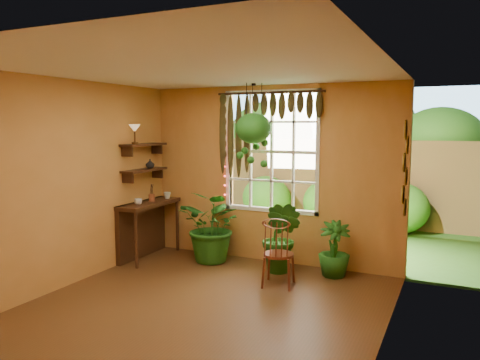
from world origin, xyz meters
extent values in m
plane|color=#543118|center=(0.00, 0.00, 0.00)|extent=(4.50, 4.50, 0.00)
plane|color=white|center=(0.00, 0.00, 2.70)|extent=(4.50, 4.50, 0.00)
plane|color=#CA8A45|center=(0.00, 2.25, 1.35)|extent=(4.00, 0.00, 4.00)
plane|color=#CA8A45|center=(-2.00, 0.00, 1.35)|extent=(0.00, 4.50, 4.50)
plane|color=#CA8A45|center=(2.00, 0.00, 1.35)|extent=(0.00, 4.50, 4.50)
cube|color=white|center=(0.00, 2.28, 1.70)|extent=(1.52, 0.10, 1.86)
cube|color=white|center=(0.00, 2.31, 1.70)|extent=(1.38, 0.01, 1.78)
cylinder|color=#3C2210|center=(0.00, 2.17, 2.58)|extent=(1.70, 0.04, 0.04)
cube|color=#3C2210|center=(-1.80, 1.60, 0.87)|extent=(0.40, 1.20, 0.06)
cube|color=#3C2210|center=(-1.96, 1.60, 0.45)|extent=(0.08, 1.18, 0.90)
cylinder|color=#3C2210|center=(-1.64, 1.05, 0.43)|extent=(0.05, 0.05, 0.86)
cylinder|color=#3C2210|center=(-1.64, 2.15, 0.43)|extent=(0.05, 0.05, 0.86)
cube|color=#3C2210|center=(-1.88, 1.60, 1.40)|extent=(0.25, 0.90, 0.04)
cube|color=#3C2210|center=(-1.88, 1.60, 1.80)|extent=(0.25, 0.90, 0.04)
cube|color=#32621C|center=(0.00, 7.25, -0.02)|extent=(14.00, 10.00, 0.04)
cube|color=brown|center=(0.00, 5.45, 0.90)|extent=(12.00, 0.10, 1.80)
plane|color=#98CFFE|center=(0.00, 9.05, 1.55)|extent=(12.00, 0.00, 12.00)
cylinder|color=brown|center=(0.51, 1.25, 0.42)|extent=(0.46, 0.46, 0.04)
torus|color=brown|center=(0.54, 1.08, 0.87)|extent=(0.38, 0.09, 0.38)
imported|color=#134311|center=(-0.77, 1.83, 0.56)|extent=(1.13, 1.02, 1.12)
imported|color=#134311|center=(0.36, 1.76, 0.52)|extent=(0.67, 0.59, 1.04)
imported|color=#134311|center=(1.08, 1.93, 0.39)|extent=(0.57, 0.57, 0.77)
ellipsoid|color=black|center=(-0.12, 1.86, 1.98)|extent=(0.31, 0.31, 0.19)
ellipsoid|color=#134311|center=(-0.12, 1.86, 2.06)|extent=(0.52, 0.52, 0.44)
imported|color=silver|center=(-1.78, 1.30, 0.95)|extent=(0.12, 0.12, 0.10)
imported|color=beige|center=(-1.72, 1.99, 0.95)|extent=(0.13, 0.13, 0.11)
cylinder|color=brown|center=(-1.80, 1.67, 0.96)|extent=(0.09, 0.09, 0.11)
imported|color=#B2AD99|center=(-1.87, 1.74, 1.49)|extent=(0.17, 0.17, 0.14)
cylinder|color=#503117|center=(-1.86, 1.36, 1.83)|extent=(0.10, 0.10, 0.03)
cylinder|color=#503117|center=(-1.86, 1.36, 1.93)|extent=(0.02, 0.02, 0.18)
cone|color=slate|center=(-1.86, 1.36, 2.06)|extent=(0.18, 0.18, 0.12)
camera|label=1|loc=(2.60, -4.37, 2.11)|focal=35.00mm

